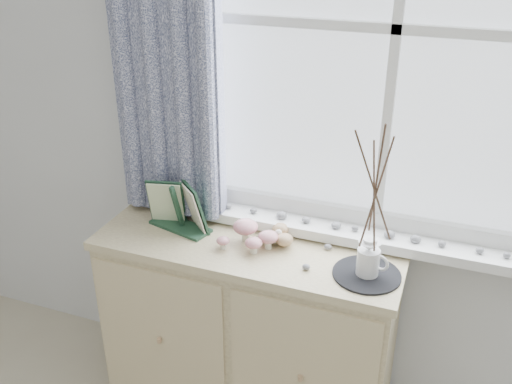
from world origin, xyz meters
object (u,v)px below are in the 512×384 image
botanical_book (175,208)px  toadstool_cluster (251,234)px  twig_pitcher (376,187)px  sideboard (249,330)px

botanical_book → toadstool_cluster: 0.32m
twig_pitcher → botanical_book: bearing=-164.6°
toadstool_cluster → twig_pitcher: 0.54m
sideboard → botanical_book: (-0.30, -0.01, 0.53)m
botanical_book → toadstool_cluster: botanical_book is taller
toadstool_cluster → twig_pitcher: bearing=-5.5°
sideboard → twig_pitcher: size_ratio=2.00×
twig_pitcher → toadstool_cluster: bearing=-167.1°
sideboard → twig_pitcher: (0.47, -0.06, 0.77)m
toadstool_cluster → botanical_book: bearing=-179.5°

